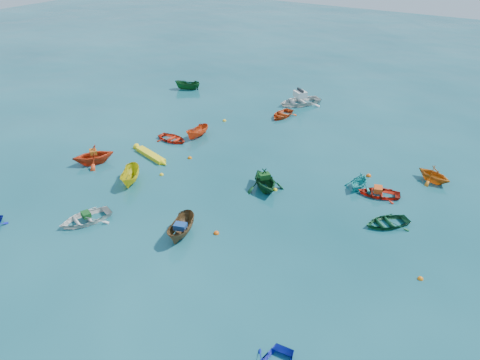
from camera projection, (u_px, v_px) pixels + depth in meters
The scene contains 29 objects.
ground at pixel (198, 219), 29.45m from camera, with size 160.00×160.00×0.00m, color #093D46.
dinghy_white_near at pixel (86, 221), 29.18m from camera, with size 2.30×3.22×0.67m, color silver.
sampan_brown_mid at pixel (182, 235), 27.90m from camera, with size 1.13×3.00×1.16m, color brown.
dinghy_orange_w at pixel (94, 163), 36.04m from camera, with size 2.65×3.07×1.62m, color red.
sampan_yellow_mid at pixel (131, 182), 33.46m from camera, with size 1.12×2.97×1.15m, color gold.
dinghy_green_e at pixel (386, 225), 28.86m from camera, with size 2.03×2.84×0.59m, color #114C28.
dinghy_cyan_se at pixel (358, 188), 32.78m from camera, with size 1.97×2.29×1.21m, color #1AA6A5.
dinghy_red_nw at pixel (173, 141), 39.69m from camera, with size 1.98×2.77×0.57m, color red.
sampan_orange_n at pixel (198, 137), 40.35m from camera, with size 1.00×2.64×1.02m, color #E34815.
dinghy_green_n at pixel (265, 189), 32.65m from camera, with size 2.65×3.07×1.62m, color #0F421D.
dinghy_red_ne at pixel (379, 195), 31.91m from camera, with size 1.98×2.77×0.58m, color red.
dinghy_red_far at pixel (282, 117), 44.46m from camera, with size 2.14×2.99×0.62m, color #CC4011.
dinghy_orange_far at pixel (433, 181), 33.60m from camera, with size 2.15×2.49×1.31m, color orange.
sampan_green_far at pixel (188, 89), 51.43m from camera, with size 1.03×2.73×1.06m, color #114A1C.
kayak_yellow at pixel (151, 157), 37.02m from camera, with size 0.61×4.09×0.42m, color yellow, non-canonical shape.
motorboat_white at pixel (299, 104), 47.38m from camera, with size 3.13×4.38×1.51m, color silver.
tarp_green_a at pixel (86, 214), 28.99m from camera, with size 0.63×0.48×0.30m, color #134D1B.
tarp_blue_a at pixel (180, 226), 27.41m from camera, with size 0.71×0.54×0.34m, color navy.
tarp_orange_a at pixel (93, 152), 35.58m from camera, with size 0.66×0.50×0.32m, color #BD5813.
tarp_green_b at pixel (264, 176), 32.24m from camera, with size 0.74×0.56×0.36m, color #124816.
tarp_orange_b at pixel (378, 189), 31.70m from camera, with size 0.71×0.54×0.35m, color #D74916.
buoy_ye_a at pixel (162, 175), 34.42m from camera, with size 0.31×0.31×0.31m, color yellow.
buoy_or_b at pixel (216, 234), 28.06m from camera, with size 0.35×0.35×0.35m, color #EC560C.
buoy_ye_b at pixel (171, 136), 40.52m from camera, with size 0.33×0.33×0.33m, color yellow.
buoy_or_c at pixel (190, 158), 36.79m from camera, with size 0.35×0.35×0.35m, color orange.
buoy_ye_c at pixel (275, 190), 32.51m from camera, with size 0.32×0.32×0.32m, color yellow.
buoy_or_d at pixel (420, 279), 24.54m from camera, with size 0.31×0.31×0.31m, color orange.
buoy_ye_d at pixel (224, 121), 43.49m from camera, with size 0.34×0.34×0.34m, color yellow.
buoy_or_e at pixel (369, 176), 34.25m from camera, with size 0.39×0.39×0.39m, color #DD510C.
Camera 1 is at (15.25, -19.29, 16.61)m, focal length 35.00 mm.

